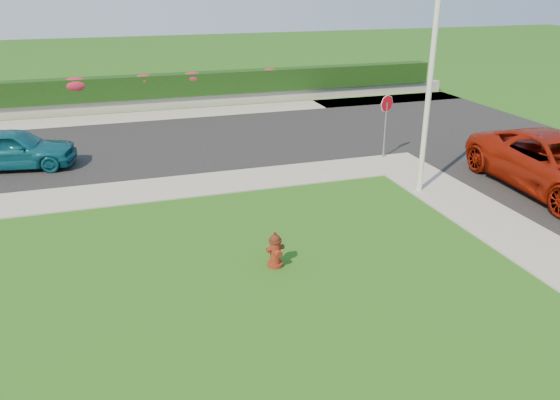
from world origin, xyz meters
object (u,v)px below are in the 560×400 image
object	(u,v)px
fire_hydrant	(275,250)
utility_pole	(430,86)
stop_sign	(386,112)
suv_red	(559,165)
sedan_teal	(13,149)

from	to	relation	value
fire_hydrant	utility_pole	distance (m)	7.04
stop_sign	suv_red	bearing A→B (deg)	-52.33
sedan_teal	suv_red	bearing A→B (deg)	-105.66
suv_red	sedan_teal	bearing A→B (deg)	157.85
suv_red	sedan_teal	distance (m)	17.61
fire_hydrant	suv_red	xyz separation A→B (m)	(9.50, 1.82, 0.49)
fire_hydrant	sedan_teal	bearing A→B (deg)	114.48
stop_sign	sedan_teal	bearing A→B (deg)	170.27
fire_hydrant	sedan_teal	xyz separation A→B (m)	(-6.45, 9.27, 0.33)
fire_hydrant	suv_red	bearing A→B (deg)	0.52
sedan_teal	stop_sign	bearing A→B (deg)	-92.80
fire_hydrant	utility_pole	size ratio (longest dim) A/B	0.13
fire_hydrant	stop_sign	world-z (taller)	stop_sign
suv_red	stop_sign	bearing A→B (deg)	128.10
utility_pole	fire_hydrant	bearing A→B (deg)	-150.62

